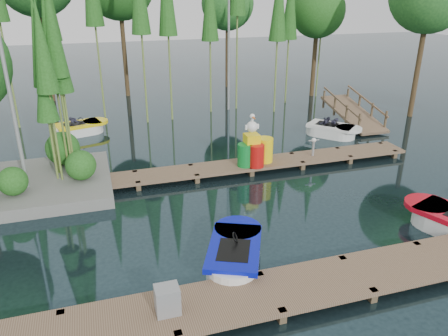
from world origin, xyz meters
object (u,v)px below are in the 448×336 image
object	(u,v)px
boat_blue	(235,255)
yellow_barrel	(265,150)
utility_cabinet	(167,300)
drum_cluster	(253,150)
boat_yellow_far	(79,129)

from	to	relation	value
boat_blue	yellow_barrel	distance (m)	6.22
utility_cabinet	yellow_barrel	xyz separation A→B (m)	(4.92, 7.00, 0.16)
boat_blue	drum_cluster	size ratio (longest dim) A/B	1.56
boat_yellow_far	utility_cabinet	bearing A→B (deg)	-78.79
utility_cabinet	boat_yellow_far	bearing A→B (deg)	97.15
yellow_barrel	drum_cluster	distance (m)	0.57
yellow_barrel	drum_cluster	size ratio (longest dim) A/B	0.48
boat_blue	drum_cluster	xyz separation A→B (m)	(2.44, 5.29, 0.60)
boat_blue	yellow_barrel	bearing A→B (deg)	85.29
boat_yellow_far	utility_cabinet	xyz separation A→B (m)	(1.68, -13.38, 0.33)
boat_yellow_far	boat_blue	bearing A→B (deg)	-68.94
boat_yellow_far	drum_cluster	world-z (taller)	drum_cluster
boat_yellow_far	drum_cluster	xyz separation A→B (m)	(6.06, -6.53, 0.59)
boat_yellow_far	utility_cabinet	world-z (taller)	boat_yellow_far
boat_yellow_far	yellow_barrel	world-z (taller)	yellow_barrel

